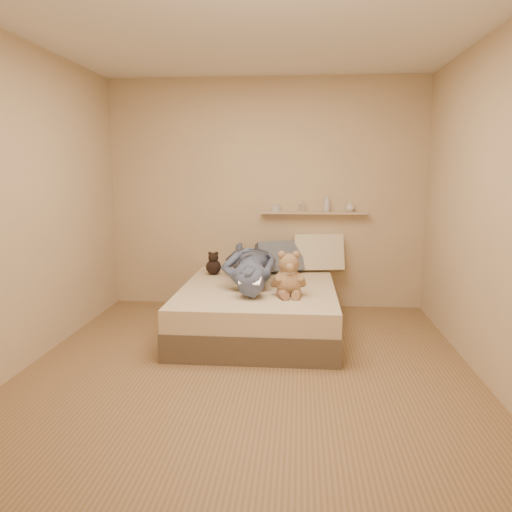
# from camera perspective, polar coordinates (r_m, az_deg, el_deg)

# --- Properties ---
(room) EXTENTS (3.80, 3.80, 3.80)m
(room) POSITION_cam_1_polar(r_m,az_deg,el_deg) (3.87, -0.85, 5.66)
(room) COLOR olive
(room) RESTS_ON ground
(bed) EXTENTS (1.50, 1.90, 0.45)m
(bed) POSITION_cam_1_polar(r_m,az_deg,el_deg) (4.97, 0.28, -6.00)
(bed) COLOR brown
(bed) RESTS_ON floor
(game_console) EXTENTS (0.20, 0.11, 0.07)m
(game_console) POSITION_cam_1_polar(r_m,az_deg,el_deg) (4.36, -0.70, -2.86)
(game_console) COLOR silver
(game_console) RESTS_ON bed
(teddy_bear) EXTENTS (0.34, 0.33, 0.42)m
(teddy_bear) POSITION_cam_1_polar(r_m,az_deg,el_deg) (4.52, 3.75, -2.45)
(teddy_bear) COLOR tan
(teddy_bear) RESTS_ON bed
(dark_plush) EXTENTS (0.17, 0.17, 0.26)m
(dark_plush) POSITION_cam_1_polar(r_m,az_deg,el_deg) (5.45, -4.88, -0.99)
(dark_plush) COLOR black
(dark_plush) RESTS_ON bed
(pillow_cream) EXTENTS (0.58, 0.35, 0.43)m
(pillow_cream) POSITION_cam_1_polar(r_m,az_deg,el_deg) (5.68, 7.15, 0.33)
(pillow_cream) COLOR beige
(pillow_cream) RESTS_ON bed
(pillow_grey) EXTENTS (0.56, 0.43, 0.37)m
(pillow_grey) POSITION_cam_1_polar(r_m,az_deg,el_deg) (5.54, 2.72, -0.15)
(pillow_grey) COLOR slate
(pillow_grey) RESTS_ON bed
(person) EXTENTS (0.70, 1.58, 0.37)m
(person) POSITION_cam_1_polar(r_m,az_deg,el_deg) (5.06, -0.72, -0.94)
(person) COLOR slate
(person) RESTS_ON bed
(wall_shelf) EXTENTS (1.20, 0.12, 0.03)m
(wall_shelf) POSITION_cam_1_polar(r_m,az_deg,el_deg) (5.70, 6.60, 4.94)
(wall_shelf) COLOR tan
(wall_shelf) RESTS_ON wall_back
(shelf_bottles) EXTENTS (0.95, 0.13, 0.19)m
(shelf_bottles) POSITION_cam_1_polar(r_m,az_deg,el_deg) (5.69, 7.35, 5.76)
(shelf_bottles) COLOR silver
(shelf_bottles) RESTS_ON wall_shelf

